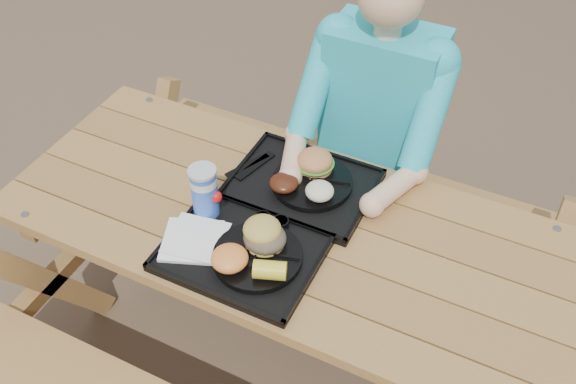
% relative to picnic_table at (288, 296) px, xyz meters
% --- Properties ---
extents(ground, '(60.00, 60.00, 0.00)m').
position_rel_picnic_table_xyz_m(ground, '(0.00, 0.00, -0.38)').
color(ground, '#999999').
rests_on(ground, ground).
extents(picnic_table, '(1.80, 1.49, 0.75)m').
position_rel_picnic_table_xyz_m(picnic_table, '(0.00, 0.00, 0.00)').
color(picnic_table, '#999999').
rests_on(picnic_table, ground).
extents(tray_near, '(0.45, 0.35, 0.02)m').
position_rel_picnic_table_xyz_m(tray_near, '(-0.06, -0.18, 0.39)').
color(tray_near, black).
rests_on(tray_near, picnic_table).
extents(tray_far, '(0.45, 0.35, 0.02)m').
position_rel_picnic_table_xyz_m(tray_far, '(-0.02, 0.16, 0.39)').
color(tray_far, black).
rests_on(tray_far, picnic_table).
extents(plate_near, '(0.26, 0.26, 0.02)m').
position_rel_picnic_table_xyz_m(plate_near, '(-0.01, -0.18, 0.41)').
color(plate_near, black).
rests_on(plate_near, tray_near).
extents(plate_far, '(0.26, 0.26, 0.02)m').
position_rel_picnic_table_xyz_m(plate_far, '(0.01, 0.17, 0.41)').
color(plate_far, black).
rests_on(plate_far, tray_far).
extents(napkin_stack, '(0.22, 0.22, 0.02)m').
position_rel_picnic_table_xyz_m(napkin_stack, '(-0.21, -0.21, 0.40)').
color(napkin_stack, white).
rests_on(napkin_stack, tray_near).
extents(soda_cup, '(0.08, 0.08, 0.16)m').
position_rel_picnic_table_xyz_m(soda_cup, '(-0.24, -0.09, 0.48)').
color(soda_cup, blue).
rests_on(soda_cup, tray_near).
extents(condiment_bbq, '(0.04, 0.04, 0.03)m').
position_rel_picnic_table_xyz_m(condiment_bbq, '(-0.06, -0.05, 0.41)').
color(condiment_bbq, black).
rests_on(condiment_bbq, tray_near).
extents(condiment_mustard, '(0.05, 0.05, 0.03)m').
position_rel_picnic_table_xyz_m(condiment_mustard, '(-0.00, -0.04, 0.41)').
color(condiment_mustard, gold).
rests_on(condiment_mustard, tray_near).
extents(sandwich, '(0.12, 0.12, 0.12)m').
position_rel_picnic_table_xyz_m(sandwich, '(-0.01, -0.14, 0.48)').
color(sandwich, gold).
rests_on(sandwich, plate_near).
extents(mac_cheese, '(0.11, 0.11, 0.05)m').
position_rel_picnic_table_xyz_m(mac_cheese, '(-0.06, -0.25, 0.44)').
color(mac_cheese, '#FF9C43').
rests_on(mac_cheese, plate_near).
extents(corn_cob, '(0.12, 0.12, 0.05)m').
position_rel_picnic_table_xyz_m(corn_cob, '(0.06, -0.24, 0.44)').
color(corn_cob, yellow).
rests_on(corn_cob, plate_near).
extents(cutlery_far, '(0.07, 0.17, 0.01)m').
position_rel_picnic_table_xyz_m(cutlery_far, '(-0.20, 0.16, 0.40)').
color(cutlery_far, black).
rests_on(cutlery_far, tray_far).
extents(burger, '(0.12, 0.12, 0.11)m').
position_rel_picnic_table_xyz_m(burger, '(-0.01, 0.22, 0.47)').
color(burger, '#C97E47').
rests_on(burger, plate_far).
extents(baked_beans, '(0.09, 0.09, 0.04)m').
position_rel_picnic_table_xyz_m(baked_beans, '(-0.06, 0.10, 0.44)').
color(baked_beans, '#491D0E').
rests_on(baked_beans, plate_far).
extents(potato_salad, '(0.09, 0.09, 0.05)m').
position_rel_picnic_table_xyz_m(potato_salad, '(0.06, 0.11, 0.44)').
color(potato_salad, '#F2EBCD').
rests_on(potato_salad, plate_far).
extents(diner, '(0.48, 0.84, 1.28)m').
position_rel_picnic_table_xyz_m(diner, '(0.08, 0.56, 0.27)').
color(diner, teal).
rests_on(diner, ground).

